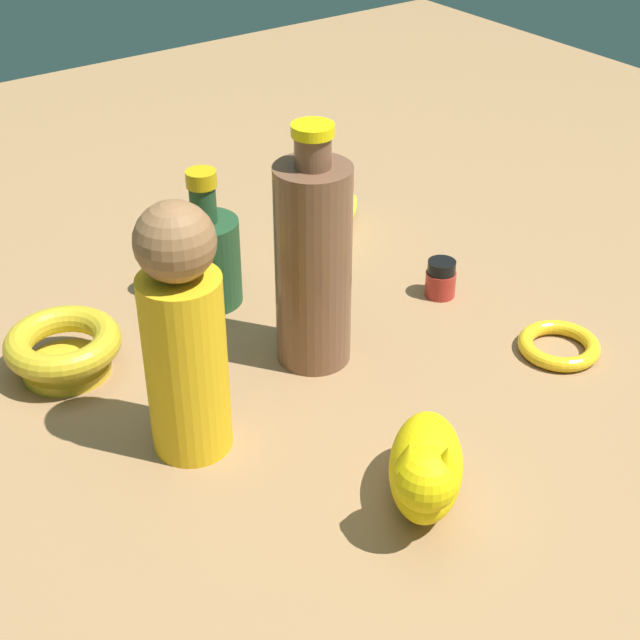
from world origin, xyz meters
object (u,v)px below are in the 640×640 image
object	(u,v)px
person_figure_adult	(184,336)
cat_figurine	(426,467)
bottle_tall	(314,262)
bowl	(64,347)
bangle	(559,345)
bottle_short	(207,256)
nail_polish_jar	(441,279)
banana	(329,225)

from	to	relation	value
person_figure_adult	cat_figurine	world-z (taller)	person_figure_adult
bottle_tall	bowl	size ratio (longest dim) A/B	2.17
bangle	bottle_short	bearing A→B (deg)	-51.00
bottle_tall	cat_figurine	world-z (taller)	bottle_tall
nail_polish_jar	cat_figurine	distance (m)	0.33
banana	person_figure_adult	world-z (taller)	person_figure_adult
banana	cat_figurine	size ratio (longest dim) A/B	1.39
bottle_tall	bangle	world-z (taller)	bottle_tall
bottle_short	bangle	xyz separation A→B (m)	(-0.24, 0.29, -0.05)
cat_figurine	bowl	bearing A→B (deg)	-64.88
bottle_tall	bowl	world-z (taller)	bottle_tall
bowl	bangle	world-z (taller)	bowl
bottle_short	person_figure_adult	bearing A→B (deg)	56.50
bowl	banana	world-z (taller)	bowl
person_figure_adult	bottle_short	bearing A→B (deg)	-123.50
bangle	person_figure_adult	bearing A→B (deg)	-13.87
bottle_tall	banana	world-z (taller)	bottle_tall
bottle_tall	banana	size ratio (longest dim) A/B	1.41
nail_polish_jar	bowl	xyz separation A→B (m)	(0.39, -0.10, 0.01)
bowl	cat_figurine	world-z (taller)	cat_figurine
banana	cat_figurine	xyz separation A→B (m)	(0.21, 0.41, 0.02)
nail_polish_jar	cat_figurine	world-z (taller)	cat_figurine
bottle_short	banana	distance (m)	0.19
bottle_tall	banana	bearing A→B (deg)	-129.69
bottle_short	banana	xyz separation A→B (m)	(-0.19, -0.03, -0.03)
nail_polish_jar	bowl	bearing A→B (deg)	-14.82
bottle_short	cat_figurine	bearing A→B (deg)	87.07
bottle_tall	person_figure_adult	distance (m)	0.17
bottle_short	bangle	size ratio (longest dim) A/B	1.86
person_figure_adult	cat_figurine	size ratio (longest dim) A/B	1.88
bottle_short	bangle	world-z (taller)	bottle_short
bottle_tall	cat_figurine	distance (m)	0.24
bowl	bottle_short	bearing A→B (deg)	-169.08
bottle_tall	bowl	xyz separation A→B (m)	(0.21, -0.12, -0.08)
bottle_short	bowl	distance (m)	0.19
bangle	bottle_tall	bearing A→B (deg)	-34.08
person_figure_adult	banana	bearing A→B (deg)	-143.70
banana	bowl	bearing A→B (deg)	-23.28
bottle_tall	banana	xyz separation A→B (m)	(-0.16, -0.19, -0.09)
nail_polish_jar	bangle	xyz separation A→B (m)	(-0.02, 0.15, -0.01)
cat_figurine	bottle_short	bearing A→B (deg)	-92.93
banana	person_figure_adult	distance (m)	0.41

